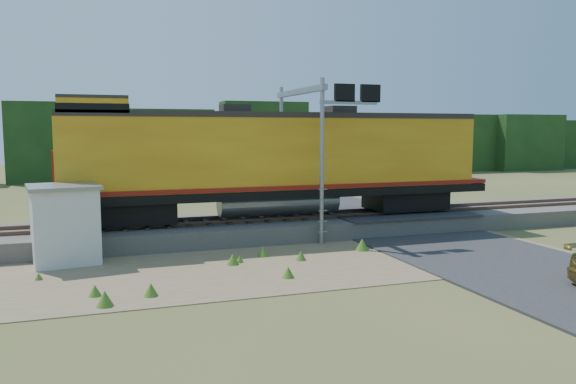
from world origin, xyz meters
name	(u,v)px	position (x,y,z in m)	size (l,w,h in m)	color
ground	(308,264)	(0.00, 0.00, 0.00)	(140.00, 140.00, 0.00)	#475123
ballast	(263,228)	(0.00, 6.00, 0.40)	(70.00, 5.00, 0.80)	slate
rails	(263,217)	(0.00, 6.00, 0.88)	(70.00, 1.54, 0.16)	brown
dirt_shoulder	(253,265)	(-2.00, 0.50, 0.01)	(26.00, 8.00, 0.03)	#8C7754
road	(455,246)	(7.00, 0.74, 0.09)	(7.00, 66.00, 0.86)	#38383A
tree_line_north	(174,149)	(0.00, 38.00, 3.07)	(130.00, 3.00, 6.50)	#163814
weed_clumps	(215,271)	(-3.50, 0.10, 0.00)	(15.00, 6.20, 0.56)	#477621
locomotive	(273,159)	(0.49, 6.00, 3.64)	(21.03, 3.21, 5.42)	black
shed	(65,224)	(-8.56, 3.22, 1.50)	(2.84, 2.84, 2.96)	silver
signal_gantry	(312,121)	(2.21, 5.33, 5.40)	(2.86, 6.20, 7.21)	gray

